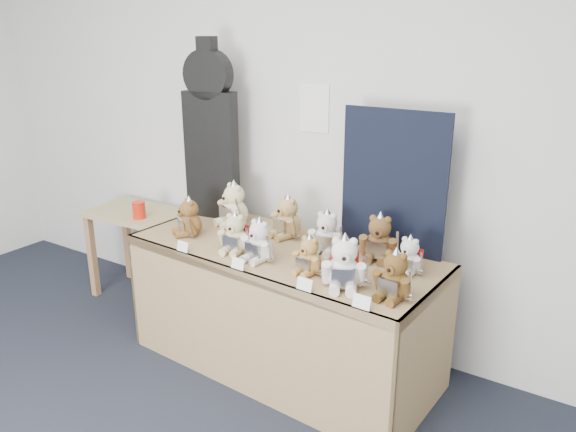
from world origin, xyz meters
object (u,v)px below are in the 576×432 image
Objects in this scene: teddy_front_end at (394,277)px; teddy_back_right at (379,240)px; teddy_front_right at (309,257)px; teddy_front_far_right at (344,265)px; teddy_back_centre_right at (326,234)px; teddy_back_left at (233,206)px; guitar_case at (211,132)px; teddy_back_end at (409,257)px; side_table at (144,227)px; teddy_front_centre at (259,242)px; red_cup at (139,210)px; display_table at (275,280)px; teddy_front_far_left at (189,219)px; teddy_front_left at (235,235)px; teddy_back_centre_left at (287,219)px.

teddy_back_right is (-0.25, 0.40, 0.01)m from teddy_front_end.
teddy_front_far_right is (0.23, -0.06, 0.03)m from teddy_front_right.
teddy_back_left is at bearing 164.81° from teddy_back_centre_right.
teddy_front_far_right reaches higher than teddy_front_end.
guitar_case reaches higher than teddy_front_far_right.
teddy_back_end is (0.21, -0.09, -0.03)m from teddy_back_right.
teddy_back_right reaches higher than side_table.
side_table is 3.22× the size of teddy_front_centre.
teddy_back_right is at bearing 65.52° from teddy_front_far_right.
teddy_back_right is 0.23m from teddy_back_end.
teddy_back_right is at bearing 66.18° from teddy_front_right.
red_cup is 1.33m from teddy_front_centre.
teddy_front_far_left reaches higher than display_table.
teddy_front_end is 0.93× the size of teddy_back_right.
teddy_back_centre_right is at bearing 56.65° from teddy_front_centre.
side_table is 3.25× the size of teddy_front_far_left.
display_table is 0.80m from teddy_back_end.
teddy_front_far_right is 1.10× the size of teddy_back_centre_right.
teddy_front_end reaches higher than teddy_front_centre.
side_table is at bearing 174.71° from guitar_case.
guitar_case is at bearing 132.77° from teddy_front_far_right.
teddy_front_left reaches higher than display_table.
guitar_case is 4.27× the size of teddy_back_centre_right.
teddy_front_far_right is (0.56, -0.06, 0.01)m from teddy_front_centre.
teddy_back_centre_left is at bearing 64.06° from teddy_front_left.
teddy_back_right is (0.62, -0.03, 0.00)m from teddy_back_centre_left.
teddy_front_far_right is at bearing -15.41° from display_table.
teddy_front_centre is at bearing -42.25° from guitar_case.
teddy_back_end is at bearing 40.26° from teddy_front_far_left.
teddy_back_centre_left is (-0.07, 0.40, 0.01)m from teddy_front_centre.
teddy_front_end is (0.49, -0.03, 0.02)m from teddy_front_right.
teddy_front_left is 0.86× the size of teddy_front_far_right.
teddy_front_far_left reaches higher than teddy_back_end.
teddy_front_right is 0.89m from teddy_back_left.
side_table is 0.73× the size of guitar_case.
teddy_front_end is at bearing -68.95° from teddy_back_right.
teddy_back_end is at bearing 15.37° from display_table.
side_table is at bearing -161.05° from teddy_back_left.
red_cup is 1.64m from teddy_front_right.
red_cup is at bearing -175.25° from teddy_back_end.
teddy_back_centre_right is at bearing 104.80° from teddy_front_far_right.
display_table is 0.65m from teddy_back_right.
display_table is 6.95× the size of teddy_front_end.
red_cup is 0.39× the size of teddy_back_left.
teddy_front_far_left is at bearing -174.80° from teddy_back_centre_right.
teddy_back_right is (0.74, 0.34, 0.01)m from teddy_front_left.
guitar_case is 1.66m from teddy_front_end.
teddy_front_right is 0.77× the size of teddy_front_far_right.
display_table is 2.21× the size of side_table.
red_cup is at bearing 143.89° from teddy_front_far_right.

